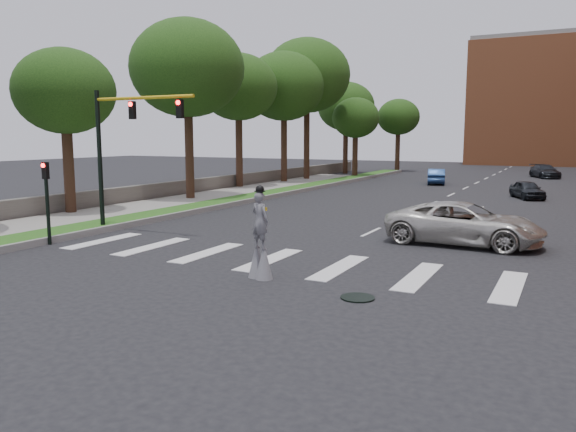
% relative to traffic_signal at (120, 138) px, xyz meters
% --- Properties ---
extents(ground_plane, '(160.00, 160.00, 0.00)m').
position_rel_traffic_signal_xyz_m(ground_plane, '(9.78, -3.00, -4.15)').
color(ground_plane, black).
rests_on(ground_plane, ground).
extents(grass_median, '(2.00, 60.00, 0.25)m').
position_rel_traffic_signal_xyz_m(grass_median, '(-1.72, 17.00, -4.03)').
color(grass_median, '#225317').
rests_on(grass_median, ground).
extents(median_curb, '(0.20, 60.00, 0.28)m').
position_rel_traffic_signal_xyz_m(median_curb, '(-0.67, 17.00, -4.01)').
color(median_curb, gray).
rests_on(median_curb, ground).
extents(sidewalk_left, '(4.00, 60.00, 0.18)m').
position_rel_traffic_signal_xyz_m(sidewalk_left, '(-4.72, 7.00, -4.06)').
color(sidewalk_left, gray).
rests_on(sidewalk_left, ground).
extents(stone_wall, '(0.50, 56.00, 1.10)m').
position_rel_traffic_signal_xyz_m(stone_wall, '(-7.22, 19.00, -3.60)').
color(stone_wall, '#57524B').
rests_on(stone_wall, ground).
extents(manhole, '(0.90, 0.90, 0.04)m').
position_rel_traffic_signal_xyz_m(manhole, '(12.78, -5.00, -4.13)').
color(manhole, black).
rests_on(manhole, ground).
extents(building_backdrop, '(26.00, 14.00, 18.00)m').
position_rel_traffic_signal_xyz_m(building_backdrop, '(15.78, 75.00, 4.85)').
color(building_backdrop, '#C66C3E').
rests_on(building_backdrop, ground).
extents(traffic_signal, '(5.30, 0.23, 6.20)m').
position_rel_traffic_signal_xyz_m(traffic_signal, '(0.00, 0.00, 0.00)').
color(traffic_signal, black).
rests_on(traffic_signal, ground).
extents(secondary_signal, '(0.25, 0.21, 3.23)m').
position_rel_traffic_signal_xyz_m(secondary_signal, '(-0.52, -3.50, -2.20)').
color(secondary_signal, black).
rests_on(secondary_signal, ground).
extents(stilt_performer, '(0.83, 0.62, 2.79)m').
position_rel_traffic_signal_xyz_m(stilt_performer, '(9.46, -4.31, -3.06)').
color(stilt_performer, '#321E14').
rests_on(stilt_performer, ground).
extents(suv_crossing, '(6.08, 3.02, 1.66)m').
position_rel_traffic_signal_xyz_m(suv_crossing, '(13.94, 3.91, -3.32)').
color(suv_crossing, silver).
rests_on(suv_crossing, ground).
extents(car_near, '(2.83, 3.89, 1.23)m').
position_rel_traffic_signal_xyz_m(car_near, '(14.88, 22.71, -3.54)').
color(car_near, black).
rests_on(car_near, ground).
extents(car_mid, '(2.31, 4.36, 1.37)m').
position_rel_traffic_signal_xyz_m(car_mid, '(6.75, 31.85, -3.47)').
color(car_mid, navy).
rests_on(car_mid, ground).
extents(car_far, '(3.59, 5.07, 1.36)m').
position_rel_traffic_signal_xyz_m(car_far, '(14.99, 44.42, -3.47)').
color(car_far, black).
rests_on(car_far, ground).
extents(tree_1, '(5.24, 5.24, 8.77)m').
position_rel_traffic_signal_xyz_m(tree_1, '(-6.34, 2.81, 2.35)').
color(tree_1, '#321E14').
rests_on(tree_1, ground).
extents(tree_2, '(7.34, 7.34, 11.66)m').
position_rel_traffic_signal_xyz_m(tree_2, '(-4.90, 11.45, 4.36)').
color(tree_2, '#321E14').
rests_on(tree_2, ground).
extents(tree_3, '(6.23, 6.23, 10.74)m').
position_rel_traffic_signal_xyz_m(tree_3, '(-6.55, 20.24, 3.90)').
color(tree_3, '#321E14').
rests_on(tree_3, ground).
extents(tree_4, '(8.16, 8.16, 13.34)m').
position_rel_traffic_signal_xyz_m(tree_4, '(-5.31, 30.42, 5.69)').
color(tree_4, '#321E14').
rests_on(tree_4, ground).
extents(tree_5, '(6.43, 6.43, 10.28)m').
position_rel_traffic_signal_xyz_m(tree_5, '(-5.71, 41.68, 3.36)').
color(tree_5, '#321E14').
rests_on(tree_5, ground).
extents(tree_6, '(4.78, 4.78, 8.10)m').
position_rel_traffic_signal_xyz_m(tree_6, '(-2.38, 35.79, 1.86)').
color(tree_6, '#321E14').
rests_on(tree_6, ground).
extents(tree_7, '(5.04, 5.04, 8.66)m').
position_rel_traffic_signal_xyz_m(tree_7, '(-1.51, 48.18, 2.31)').
color(tree_7, '#321E14').
rests_on(tree_7, ground).
extents(tree_8, '(7.15, 7.15, 11.65)m').
position_rel_traffic_signal_xyz_m(tree_8, '(-5.78, 26.62, 4.42)').
color(tree_8, '#321E14').
rests_on(tree_8, ground).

